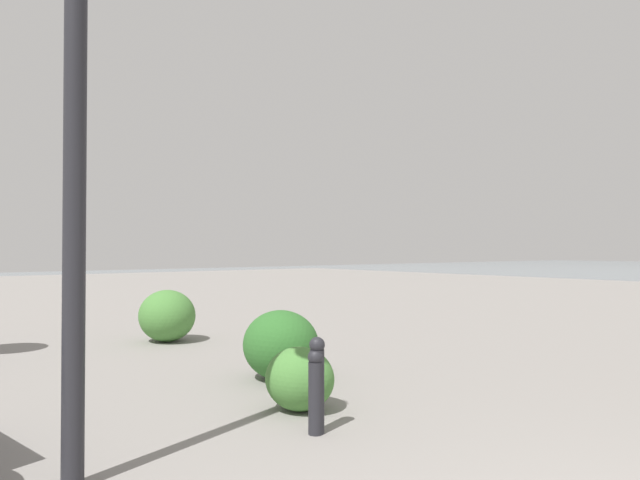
# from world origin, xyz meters

# --- Properties ---
(lamppost) EXTENTS (0.98, 0.28, 4.17)m
(lamppost) POSITION_xyz_m (3.74, 1.34, 2.77)
(lamppost) COLOR #232328
(lamppost) RESTS_ON ground
(bollard_near) EXTENTS (0.13, 0.13, 0.69)m
(bollard_near) POSITION_xyz_m (3.58, -0.49, 0.36)
(bollard_near) COLOR #232328
(bollard_near) RESTS_ON ground
(bollard_mid) EXTENTS (0.13, 0.13, 0.79)m
(bollard_mid) POSITION_xyz_m (3.59, -0.51, 0.41)
(bollard_mid) COLOR #232328
(bollard_mid) RESTS_ON ground
(shrub_low) EXTENTS (0.99, 0.89, 0.84)m
(shrub_low) POSITION_xyz_m (8.74, -1.48, 0.42)
(shrub_low) COLOR #477F38
(shrub_low) RESTS_ON ground
(shrub_round) EXTENTS (0.94, 0.85, 0.80)m
(shrub_round) POSITION_xyz_m (5.35, -1.38, 0.40)
(shrub_round) COLOR #2D6628
(shrub_round) RESTS_ON ground
(shrub_wide) EXTENTS (0.69, 0.62, 0.59)m
(shrub_wide) POSITION_xyz_m (4.21, -0.80, 0.29)
(shrub_wide) COLOR #477F38
(shrub_wide) RESTS_ON ground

